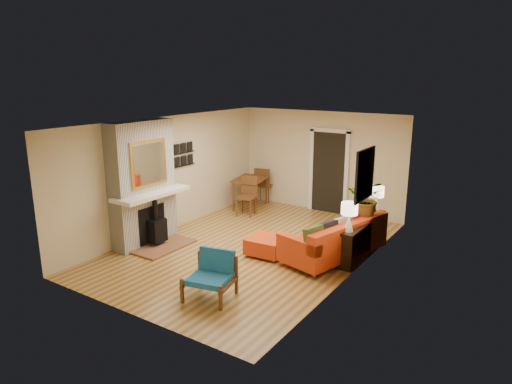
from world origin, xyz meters
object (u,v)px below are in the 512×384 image
sofa (337,240)px  lamp_far (376,196)px  ottoman (267,245)px  houseplant (367,199)px  dining_table (253,184)px  lamp_near (349,213)px  blue_chair (212,272)px  console_table (362,228)px

sofa → lamp_far: bearing=73.7°
sofa → ottoman: bearing=-154.7°
houseplant → lamp_far: bearing=88.9°
dining_table → lamp_near: size_ratio=3.49×
ottoman → dining_table: dining_table is taller
dining_table → blue_chair: bearing=-63.7°
ottoman → lamp_near: bearing=9.8°
dining_table → houseplant: 3.91m
sofa → dining_table: bearing=149.0°
lamp_far → houseplant: bearing=-91.1°
blue_chair → lamp_near: 2.71m
console_table → houseplant: size_ratio=2.32×
sofa → houseplant: 1.01m
ottoman → lamp_far: bearing=47.8°
dining_table → lamp_near: (3.64, -2.30, 0.41)m
blue_chair → dining_table: dining_table is taller
lamp_far → dining_table: bearing=167.0°
ottoman → lamp_near: (1.57, 0.27, 0.85)m
console_table → sofa: bearing=-130.5°
houseplant → dining_table: bearing=159.3°
sofa → blue_chair: 2.75m
sofa → blue_chair: (-1.06, -2.54, 0.02)m
lamp_near → lamp_far: same height
sofa → ottoman: 1.38m
ottoman → blue_chair: bearing=-84.9°
lamp_near → lamp_far: (0.00, 1.46, 0.00)m
console_table → lamp_near: 0.86m
ottoman → console_table: size_ratio=0.42×
sofa → ottoman: (-1.24, -0.59, -0.18)m
dining_table → console_table: size_ratio=1.02×
ottoman → blue_chair: (0.17, -1.95, 0.19)m
ottoman → houseplant: size_ratio=0.97×
lamp_near → blue_chair: bearing=-122.2°
blue_chair → lamp_near: bearing=57.8°
sofa → lamp_near: size_ratio=4.45×
blue_chair → console_table: size_ratio=0.46×
sofa → blue_chair: sofa is taller
sofa → console_table: size_ratio=1.30×
console_table → lamp_far: bearing=90.0°
sofa → console_table: 0.55m
sofa → dining_table: dining_table is taller
sofa → lamp_far: (0.34, 1.15, 0.68)m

